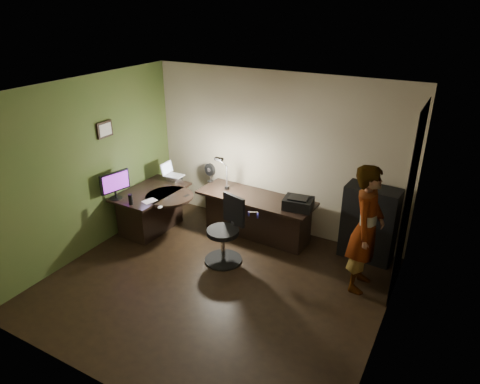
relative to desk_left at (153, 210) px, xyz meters
The scene contains 27 objects.
floor 2.01m from the desk_left, 26.10° to the right, with size 4.50×4.00×0.01m, color black.
ceiling 3.06m from the desk_left, 26.10° to the right, with size 4.50×4.00×0.01m, color silver.
wall_back 2.32m from the desk_left, 32.64° to the left, with size 4.50×0.01×2.70m, color tan.
wall_front 3.52m from the desk_left, 58.32° to the right, with size 4.50×0.01×2.70m, color tan.
wall_left 1.40m from the desk_left, 118.98° to the right, with size 0.01×4.00×2.70m, color tan.
wall_right 4.24m from the desk_left, 12.17° to the right, with size 0.01×4.00×2.70m, color tan.
green_wall_overlay 1.39m from the desk_left, 118.21° to the right, with size 0.00×4.00×2.70m, color #485B27.
arched_doorway 4.13m from the desk_left, ahead, with size 0.01×0.90×2.60m, color black.
french_door 4.31m from the desk_left, 19.49° to the right, with size 0.02×0.92×2.10m, color white.
framed_picture 1.60m from the desk_left, 136.81° to the right, with size 0.04×0.30×0.25m, color black.
desk_left is the anchor object (origin of this frame).
desk_right 1.78m from the desk_left, 21.09° to the left, with size 1.97×0.69×0.74m, color black.
cabinet 3.59m from the desk_left, 14.74° to the left, with size 0.79×0.39×1.18m, color black.
laptop_stand 0.70m from the desk_left, 81.41° to the left, with size 0.23×0.19×0.10m, color silver.
laptop 0.80m from the desk_left, 81.41° to the left, with size 0.33×0.31×0.23m, color silver.
monitor 0.79m from the desk_left, 120.68° to the right, with size 0.10×0.51×0.34m, color black.
mouse 0.80m from the desk_left, 38.69° to the right, with size 0.07×0.10×0.04m, color silver.
phone 0.75m from the desk_left, 11.58° to the left, with size 0.06×0.12×0.01m, color black.
pen 0.58m from the desk_left, ahead, with size 0.01×0.15×0.01m, color black.
speaker 0.72m from the desk_left, 83.45° to the right, with size 0.07×0.07×0.18m, color black.
notepad 0.55m from the desk_left, 52.85° to the right, with size 0.15×0.22×0.01m, color silver.
desk_fan 1.19m from the desk_left, 51.37° to the left, with size 0.22×0.12×0.34m, color black.
headphones 1.99m from the desk_left, ahead, with size 0.19×0.08×0.09m, color #2C299F.
printer 2.54m from the desk_left, 13.49° to the left, with size 0.44×0.34×0.20m, color black.
desk_lamp 1.47m from the desk_left, 31.53° to the left, with size 0.17×0.32×0.69m, color black.
office_chair 1.61m from the desk_left, ahead, with size 0.58×0.58×1.04m, color black.
person 3.61m from the desk_left, ahead, with size 0.65×0.43×1.81m, color #D8A88C.
Camera 1 is at (2.72, -4.16, 3.71)m, focal length 32.00 mm.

